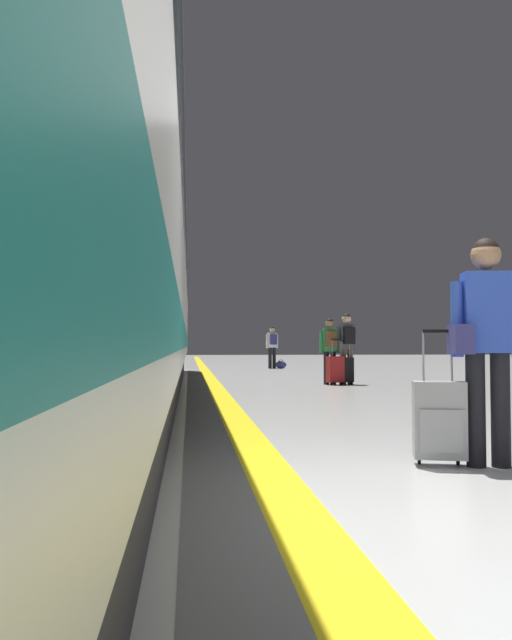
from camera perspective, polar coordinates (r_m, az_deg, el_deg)
ground_plane at (r=3.66m, az=17.10°, el=-16.50°), size 120.00×120.00×0.00m
safety_line_strip at (r=13.31m, az=-3.56°, el=-6.20°), size 0.36×80.00×0.01m
tactile_edge_band at (r=13.30m, az=-4.94°, el=-6.21°), size 0.60×80.00×0.01m
high_speed_train at (r=9.70m, az=-15.03°, el=7.24°), size 2.94×29.25×4.97m
traveller_foreground at (r=5.04m, az=19.90°, el=-1.18°), size 0.56×0.30×1.71m
rolling_suitcase_foreground at (r=5.00m, az=16.16°, el=-8.60°), size 0.42×0.32×1.03m
passenger_near at (r=15.00m, az=8.18°, el=-1.99°), size 0.51×0.36×1.66m
suitcase_near at (r=14.78m, az=7.12°, el=-4.42°), size 0.42×0.32×1.05m
passenger_mid at (r=14.93m, az=6.66°, el=-2.25°), size 0.48×0.30×1.55m
suitcase_mid at (r=14.90m, az=7.97°, el=-4.46°), size 0.41×0.29×1.02m
passenger_far at (r=25.38m, az=1.47°, el=-2.12°), size 0.51×0.39×1.69m
duffel_bag_far at (r=25.20m, az=2.26°, el=-4.04°), size 0.44×0.26×0.36m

